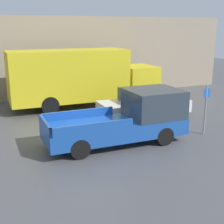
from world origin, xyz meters
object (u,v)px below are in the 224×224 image
(car, at_px, (145,103))
(pickup_truck, at_px, (129,119))
(delivery_truck, at_px, (80,76))
(parking_sign, at_px, (206,107))

(car, bearing_deg, pickup_truck, -128.78)
(pickup_truck, bearing_deg, delivery_truck, 90.61)
(car, relative_size, parking_sign, 2.15)
(pickup_truck, height_order, delivery_truck, delivery_truck)
(pickup_truck, distance_m, parking_sign, 3.51)
(car, xyz_separation_m, delivery_truck, (-2.34, 3.77, 0.99))
(delivery_truck, distance_m, parking_sign, 7.94)
(delivery_truck, bearing_deg, parking_sign, -63.43)
(delivery_truck, bearing_deg, car, -58.15)
(delivery_truck, height_order, parking_sign, delivery_truck)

